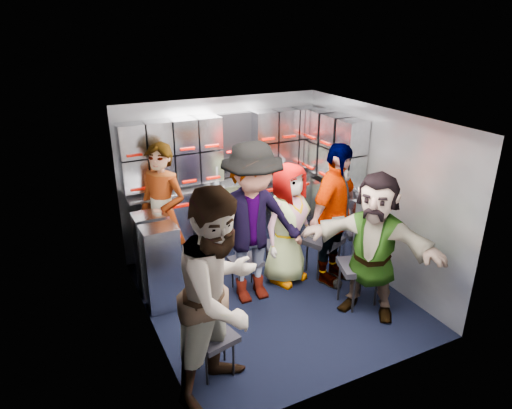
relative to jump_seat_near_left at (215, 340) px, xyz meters
name	(u,v)px	position (x,y,z in m)	size (l,w,h in m)	color
floor	(273,297)	(1.05, 0.85, -0.37)	(3.00, 3.00, 0.00)	black
wall_back	(222,175)	(1.05, 2.35, 0.68)	(2.80, 0.04, 2.10)	#979BA5
wall_left	(146,240)	(-0.35, 0.85, 0.68)	(0.04, 3.00, 2.10)	#979BA5
wall_right	(376,194)	(2.45, 0.85, 0.68)	(0.04, 3.00, 2.10)	#979BA5
ceiling	(276,119)	(1.05, 0.85, 1.73)	(2.80, 3.00, 0.02)	silver
cart_bank_back	(229,218)	(1.05, 2.14, 0.13)	(2.68, 0.38, 0.99)	#969AA5
cart_bank_left	(157,260)	(-0.14, 1.41, 0.13)	(0.38, 0.76, 0.99)	#969AA5
counter	(228,182)	(1.05, 2.14, 0.65)	(2.68, 0.42, 0.03)	#AEB0B5
locker_bank_back	(226,146)	(1.05, 2.20, 1.12)	(2.68, 0.28, 0.82)	#969AA5
locker_bank_right	(334,147)	(2.30, 1.55, 1.12)	(0.28, 1.00, 0.82)	#969AA5
right_cabinet	(334,220)	(2.30, 1.45, 0.13)	(0.28, 1.20, 1.00)	#969AA5
coffee_niche	(236,145)	(1.23, 2.26, 1.10)	(0.46, 0.16, 0.84)	black
red_latch_strip	(234,197)	(1.05, 1.94, 0.51)	(2.60, 0.02, 0.03)	#B50A00
jump_seat_near_left	(215,340)	(0.00, 0.00, 0.00)	(0.41, 0.40, 0.41)	black
jump_seat_mid_left	(246,263)	(0.83, 1.14, -0.01)	(0.35, 0.34, 0.41)	black
jump_seat_center	(280,247)	(1.39, 1.32, -0.01)	(0.42, 0.41, 0.40)	black
jump_seat_mid_right	(324,243)	(1.87, 1.06, 0.07)	(0.54, 0.52, 0.49)	black
jump_seat_near_right	(359,269)	(1.85, 0.33, 0.08)	(0.53, 0.52, 0.50)	black
attendant_standing	(163,215)	(0.06, 1.80, 0.50)	(0.63, 0.42, 1.73)	black
attendant_arc_a	(221,295)	(0.00, -0.18, 0.57)	(0.91, 0.71, 1.88)	black
attendant_arc_b	(252,225)	(0.83, 0.96, 0.57)	(1.20, 0.69, 1.86)	black
attendant_arc_c	(288,224)	(1.39, 1.14, 0.39)	(0.74, 0.48, 1.51)	black
attendant_arc_d	(334,215)	(1.87, 0.88, 0.51)	(1.02, 0.43, 1.75)	black
attendant_arc_e	(373,246)	(1.85, 0.15, 0.45)	(1.50, 0.48, 1.62)	black
bottle_left	(207,176)	(0.74, 2.09, 0.80)	(0.06, 0.06, 0.27)	white
bottle_mid	(216,175)	(0.86, 2.09, 0.79)	(0.07, 0.07, 0.25)	white
bottle_right	(282,165)	(1.83, 2.09, 0.79)	(0.07, 0.07, 0.25)	white
cup_left	(151,192)	(0.00, 2.08, 0.71)	(0.08, 0.08, 0.09)	#C8AF8D
cup_right	(276,172)	(1.74, 2.08, 0.72)	(0.07, 0.07, 0.10)	#C8AF8D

